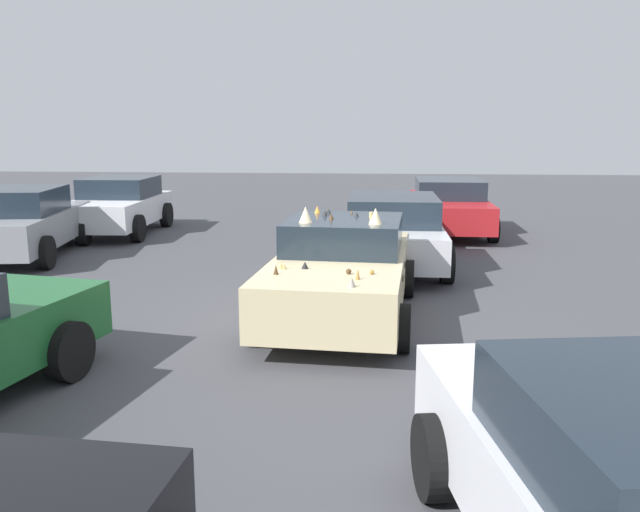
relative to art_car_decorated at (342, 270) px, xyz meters
name	(u,v)px	position (x,y,z in m)	size (l,w,h in m)	color
ground_plane	(341,317)	(-0.07, 0.00, -0.69)	(60.00, 60.00, 0.00)	#47474C
art_car_decorated	(342,270)	(0.00, 0.00, 0.00)	(4.41, 2.26, 1.62)	beige
parked_sedan_near_left	(118,205)	(7.07, 6.16, 0.03)	(4.03, 2.18, 1.43)	white
parked_sedan_near_right	(449,206)	(7.90, -2.36, 0.01)	(4.48, 2.10, 1.38)	red
parked_sedan_behind_left	(21,223)	(3.78, 6.93, 0.04)	(4.42, 2.48, 1.47)	gray
parked_sedan_behind_right	(392,231)	(3.51, -0.81, 0.03)	(4.33, 2.09, 1.40)	silver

